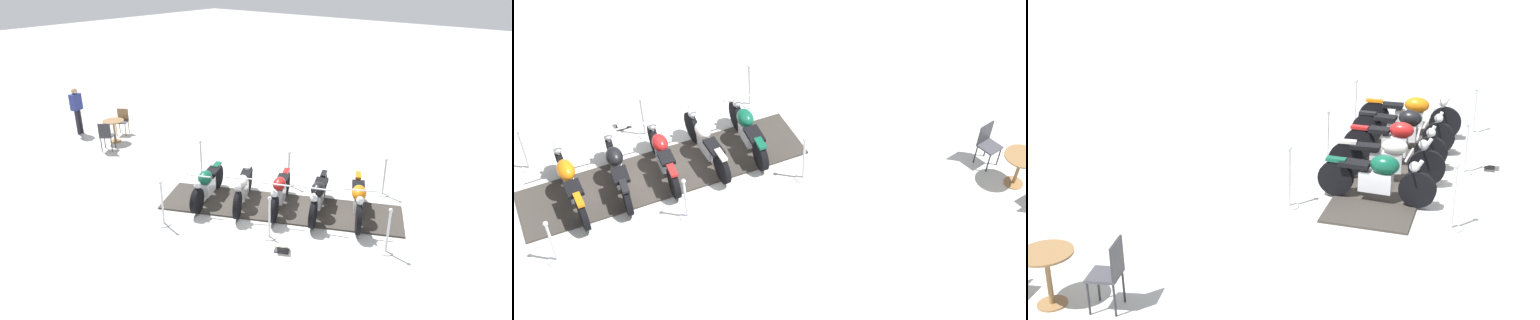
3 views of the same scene
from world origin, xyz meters
The scene contains 16 objects.
ground_plane centered at (0.00, 0.00, 0.00)m, with size 80.00×80.00×0.00m, color silver.
display_platform centered at (0.00, 0.00, 0.02)m, with size 6.02×1.47×0.04m, color #38332D.
motorcycle_forest centered at (0.85, -1.71, 0.49)m, with size 1.97×0.98×0.94m.
motorcycle_cream centered at (0.44, -0.85, 0.50)m, with size 1.95×1.15×0.99m.
motorcycle_maroon centered at (0.03, 0.01, 0.50)m, with size 1.95×1.05×0.94m.
motorcycle_black centered at (-0.37, 0.88, 0.50)m, with size 2.07×1.07×0.96m.
motorcycle_copper centered at (-0.79, 1.74, 0.52)m, with size 2.06×1.20×1.02m.
stanchion_left_mid centered at (-1.23, -0.59, 0.35)m, with size 0.31×0.31×1.03m.
stanchion_right_front centered at (2.34, -1.72, 0.36)m, with size 0.34×0.34×1.14m.
stanchion_right_mid centered at (1.23, 0.59, 0.33)m, with size 0.33×0.33×1.04m.
stanchion_left_rear centered at (-2.34, 1.72, 0.32)m, with size 0.34×0.34×1.06m.
stanchion_left_front centered at (-0.13, -2.90, 0.36)m, with size 0.33×0.33×1.12m.
stanchion_right_rear centered at (0.13, 2.90, 0.35)m, with size 0.32×0.32×1.08m.
info_placard centered at (1.49, 1.13, 0.07)m, with size 0.35×0.38×0.20m.
cafe_table centered at (-0.26, -7.25, 0.57)m, with size 0.71×0.71×0.77m.
cafe_chair_across_table centered at (0.40, -6.75, 0.56)m, with size 0.56×0.56×0.97m.
Camera 2 is at (-10.19, -2.27, 9.87)m, focal length 47.32 mm.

